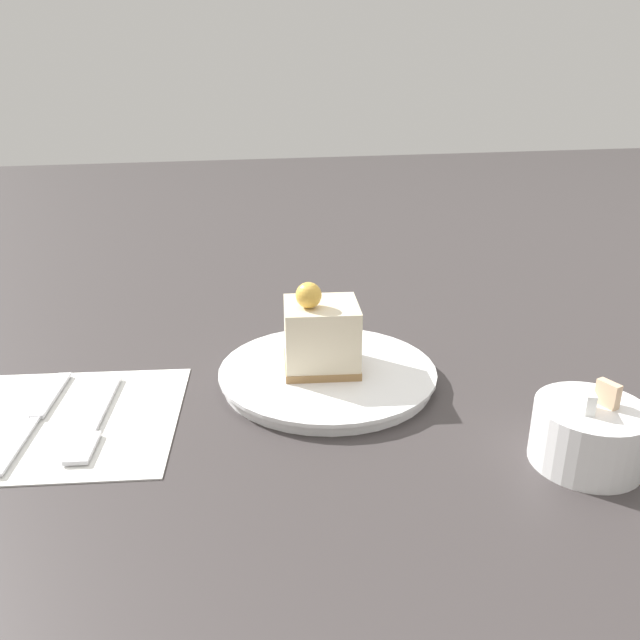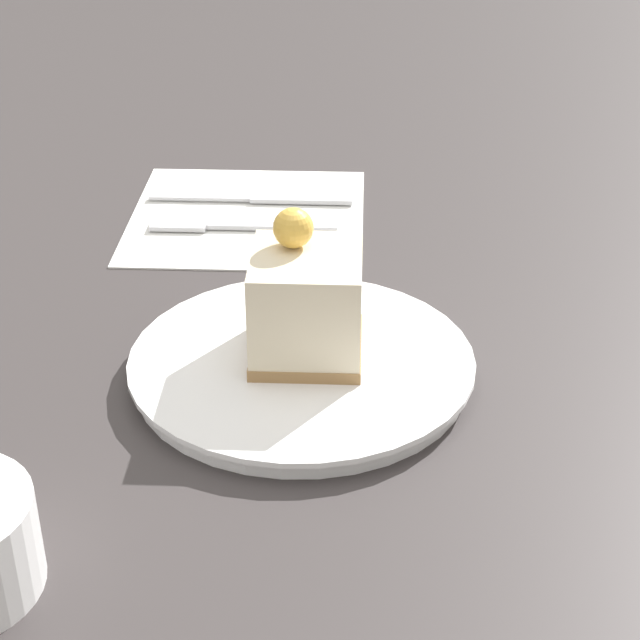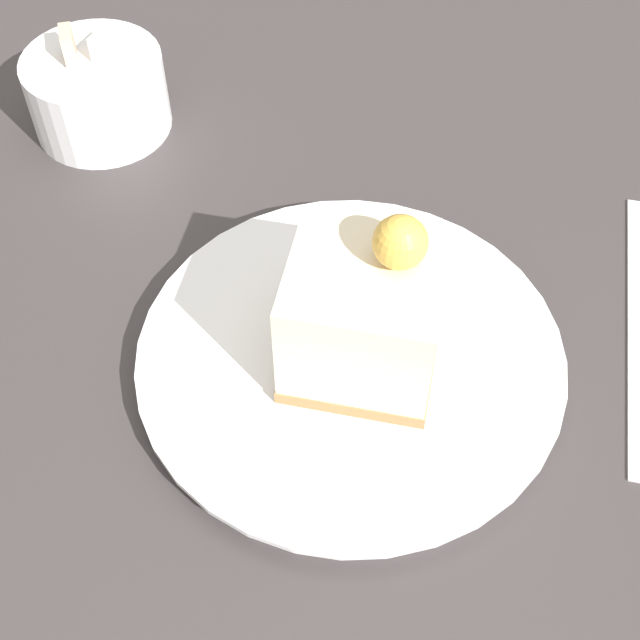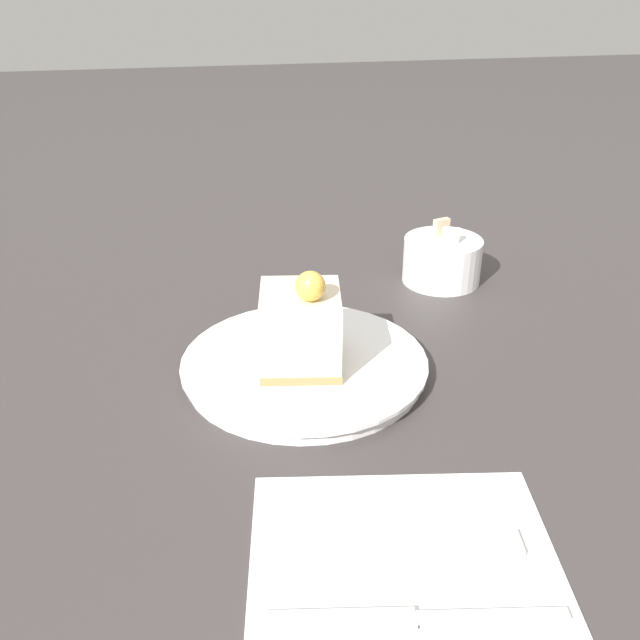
{
  "view_description": "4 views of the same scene",
  "coord_description": "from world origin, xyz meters",
  "px_view_note": "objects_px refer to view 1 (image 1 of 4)",
  "views": [
    {
      "loc": [
        0.15,
        0.56,
        0.32
      ],
      "look_at": [
        0.01,
        -0.05,
        0.07
      ],
      "focal_mm": 35.0,
      "sensor_mm": 36.0,
      "label": 1
    },
    {
      "loc": [
        -0.62,
        0.01,
        0.41
      ],
      "look_at": [
        0.0,
        -0.05,
        0.04
      ],
      "focal_mm": 60.0,
      "sensor_mm": 36.0,
      "label": 2
    },
    {
      "loc": [
        0.0,
        -0.33,
        0.42
      ],
      "look_at": [
        -0.01,
        -0.05,
        0.06
      ],
      "focal_mm": 50.0,
      "sensor_mm": 36.0,
      "label": 3
    },
    {
      "loc": [
        0.58,
        -0.13,
        0.37
      ],
      "look_at": [
        0.0,
        -0.02,
        0.06
      ],
      "focal_mm": 40.0,
      "sensor_mm": 36.0,
      "label": 4
    }
  ],
  "objects_px": {
    "plate": "(326,374)",
    "sugar_bowl": "(588,434)",
    "knife": "(42,408)",
    "cake_slice": "(321,335)",
    "fork": "(95,423)"
  },
  "relations": [
    {
      "from": "sugar_bowl",
      "to": "knife",
      "type": "bearing_deg",
      "value": -22.52
    },
    {
      "from": "plate",
      "to": "sugar_bowl",
      "type": "relative_size",
      "value": 2.51
    },
    {
      "from": "plate",
      "to": "knife",
      "type": "height_order",
      "value": "plate"
    },
    {
      "from": "fork",
      "to": "sugar_bowl",
      "type": "relative_size",
      "value": 1.74
    },
    {
      "from": "plate",
      "to": "fork",
      "type": "xyz_separation_m",
      "value": [
        0.24,
        0.04,
        -0.0
      ]
    },
    {
      "from": "knife",
      "to": "sugar_bowl",
      "type": "relative_size",
      "value": 1.99
    },
    {
      "from": "cake_slice",
      "to": "sugar_bowl",
      "type": "height_order",
      "value": "cake_slice"
    },
    {
      "from": "fork",
      "to": "knife",
      "type": "bearing_deg",
      "value": -28.94
    },
    {
      "from": "plate",
      "to": "cake_slice",
      "type": "height_order",
      "value": "cake_slice"
    },
    {
      "from": "fork",
      "to": "sugar_bowl",
      "type": "height_order",
      "value": "sugar_bowl"
    },
    {
      "from": "fork",
      "to": "sugar_bowl",
      "type": "xyz_separation_m",
      "value": [
        -0.42,
        0.16,
        0.02
      ]
    },
    {
      "from": "cake_slice",
      "to": "knife",
      "type": "distance_m",
      "value": 0.29
    },
    {
      "from": "knife",
      "to": "sugar_bowl",
      "type": "distance_m",
      "value": 0.52
    },
    {
      "from": "cake_slice",
      "to": "knife",
      "type": "height_order",
      "value": "cake_slice"
    },
    {
      "from": "sugar_bowl",
      "to": "plate",
      "type": "bearing_deg",
      "value": -47.46
    }
  ]
}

